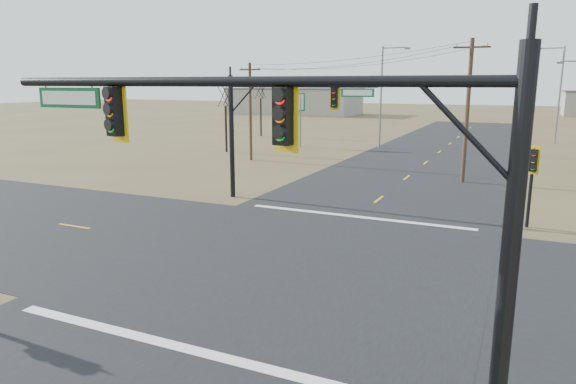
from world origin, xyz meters
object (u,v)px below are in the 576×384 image
object	(u,v)px
mast_arm_far	(275,111)
mast_arm_near	(303,162)
bare_tree_a	(225,94)
pedestal_signal_ne	(533,167)
streetlight_b	(558,90)
utility_pole_near	(467,109)
utility_pole_far	(250,110)
bare_tree_b	(261,90)
streetlight_c	(383,92)
highway_sign	(291,109)

from	to	relation	value
mast_arm_far	mast_arm_near	bearing A→B (deg)	-62.55
mast_arm_near	bare_tree_a	world-z (taller)	mast_arm_near
pedestal_signal_ne	streetlight_b	xyz separation A→B (m)	(2.67, 40.27, 3.18)
utility_pole_near	bare_tree_a	bearing A→B (deg)	163.32
utility_pole_far	bare_tree_b	distance (m)	21.78
mast_arm_near	mast_arm_far	distance (m)	20.44
pedestal_signal_ne	utility_pole_near	bearing A→B (deg)	127.84
streetlight_c	mast_arm_near	bearing A→B (deg)	-94.58
bare_tree_b	utility_pole_near	bearing A→B (deg)	-39.27
streetlight_b	pedestal_signal_ne	bearing A→B (deg)	-98.07
mast_arm_near	highway_sign	distance (m)	47.34
pedestal_signal_ne	bare_tree_a	bearing A→B (deg)	164.13
mast_arm_near	pedestal_signal_ne	world-z (taller)	mast_arm_near
mast_arm_near	highway_sign	size ratio (longest dim) A/B	1.86
utility_pole_near	bare_tree_a	world-z (taller)	utility_pole_near
utility_pole_near	highway_sign	bearing A→B (deg)	144.44
streetlight_b	streetlight_c	distance (m)	21.21
pedestal_signal_ne	highway_sign	size ratio (longest dim) A/B	0.69
utility_pole_far	streetlight_b	size ratio (longest dim) A/B	0.79
mast_arm_far	utility_pole_far	bearing A→B (deg)	123.51
streetlight_c	pedestal_signal_ne	bearing A→B (deg)	-79.64
mast_arm_near	bare_tree_a	size ratio (longest dim) A/B	1.49
bare_tree_a	mast_arm_near	bearing A→B (deg)	-56.74
pedestal_signal_ne	highway_sign	bearing A→B (deg)	150.70
streetlight_b	streetlight_c	bearing A→B (deg)	-147.23
utility_pole_far	bare_tree_a	bearing A→B (deg)	141.73
pedestal_signal_ne	utility_pole_far	distance (m)	26.96
pedestal_signal_ne	bare_tree_b	world-z (taller)	bare_tree_b
highway_sign	bare_tree_b	world-z (taller)	bare_tree_b
mast_arm_near	utility_pole_far	distance (m)	37.21
mast_arm_near	highway_sign	bearing A→B (deg)	126.68
streetlight_b	bare_tree_b	bearing A→B (deg)	-173.77
utility_pole_near	streetlight_b	distance (m)	30.09
mast_arm_far	streetlight_c	bearing A→B (deg)	91.38
streetlight_b	streetlight_c	world-z (taller)	streetlight_b
bare_tree_b	utility_pole_far	bearing A→B (deg)	-64.90
mast_arm_far	bare_tree_b	world-z (taller)	bare_tree_b
utility_pole_far	streetlight_b	distance (m)	36.58
utility_pole_far	streetlight_c	size ratio (longest dim) A/B	0.81
streetlight_c	utility_pole_far	bearing A→B (deg)	-139.94
mast_arm_near	highway_sign	world-z (taller)	mast_arm_near
streetlight_c	bare_tree_a	world-z (taller)	streetlight_c
bare_tree_b	highway_sign	bearing A→B (deg)	-46.72
mast_arm_near	streetlight_b	bearing A→B (deg)	95.44
pedestal_signal_ne	streetlight_c	world-z (taller)	streetlight_c
pedestal_signal_ne	utility_pole_far	world-z (taller)	utility_pole_far
streetlight_c	mast_arm_far	bearing A→B (deg)	-105.69
utility_pole_near	mast_arm_far	bearing A→B (deg)	-131.06
pedestal_signal_ne	bare_tree_a	xyz separation A→B (m)	(-27.87, 18.09, 2.81)
utility_pole_far	streetlight_c	bearing A→B (deg)	57.10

